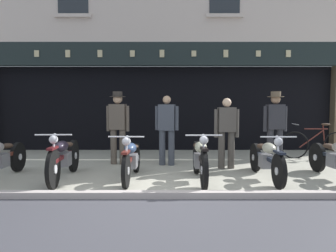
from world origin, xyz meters
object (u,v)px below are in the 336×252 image
object	(u,v)px
shopkeeper_center	(166,127)
leaning_bicycle	(315,144)
motorcycle_far_left	(0,158)
motorcycle_center_right	(266,158)
salesman_right	(226,130)
motorcycle_center	(199,158)
motorcycle_right	(335,158)
salesman_left	(117,124)
motorcycle_left	(63,157)
motorcycle_center_left	(131,158)
advert_board_far	(243,95)
advert_board_near	(213,96)
assistant_far_right	(274,124)

from	to	relation	value
shopkeeper_center	leaning_bicycle	bearing A→B (deg)	-155.01
motorcycle_far_left	motorcycle_center_right	xyz separation A→B (m)	(5.08, 0.01, -0.01)
shopkeeper_center	salesman_right	size ratio (longest dim) A/B	1.04
motorcycle_center	motorcycle_right	bearing A→B (deg)	-177.76
salesman_left	motorcycle_center_right	bearing A→B (deg)	160.74
motorcycle_center	motorcycle_far_left	bearing A→B (deg)	-2.57
motorcycle_far_left	motorcycle_center	distance (m)	3.80
motorcycle_center	leaning_bicycle	size ratio (longest dim) A/B	1.09
motorcycle_far_left	motorcycle_center	world-z (taller)	motorcycle_center
motorcycle_left	motorcycle_center_left	size ratio (longest dim) A/B	1.09
motorcycle_right	leaning_bicycle	distance (m)	2.49
motorcycle_center_right	advert_board_far	distance (m)	4.32
motorcycle_center_left	motorcycle_center_right	bearing A→B (deg)	-177.76
motorcycle_left	motorcycle_center	distance (m)	2.58
salesman_left	advert_board_near	world-z (taller)	advert_board_near
salesman_left	advert_board_near	size ratio (longest dim) A/B	1.62
motorcycle_center_right	assistant_far_right	bearing A→B (deg)	-114.71
motorcycle_right	salesman_right	bearing A→B (deg)	-31.80
assistant_far_right	motorcycle_right	bearing A→B (deg)	113.56
motorcycle_left	motorcycle_right	size ratio (longest dim) A/B	1.07
shopkeeper_center	advert_board_near	world-z (taller)	advert_board_near
salesman_left	advert_board_far	size ratio (longest dim) A/B	1.80
shopkeeper_center	leaning_bicycle	size ratio (longest dim) A/B	0.90
motorcycle_left	salesman_right	bearing A→B (deg)	-164.58
motorcycle_center	assistant_far_right	size ratio (longest dim) A/B	1.16
motorcycle_right	advert_board_far	xyz separation A→B (m)	(-0.83, 4.09, 1.32)
motorcycle_left	salesman_right	world-z (taller)	salesman_right
motorcycle_far_left	motorcycle_right	world-z (taller)	motorcycle_far_left
motorcycle_far_left	salesman_right	xyz separation A→B (m)	(4.51, 1.07, 0.45)
motorcycle_center	shopkeeper_center	world-z (taller)	shopkeeper_center
shopkeeper_center	assistant_far_right	distance (m)	2.51
motorcycle_center_left	salesman_left	distance (m)	1.78
motorcycle_center_left	advert_board_near	bearing A→B (deg)	-115.51
assistant_far_right	advert_board_near	world-z (taller)	advert_board_near
assistant_far_right	leaning_bicycle	world-z (taller)	assistant_far_right
salesman_left	motorcycle_left	bearing A→B (deg)	72.29
shopkeeper_center	salesman_right	bearing A→B (deg)	175.34
advert_board_near	motorcycle_center_right	bearing A→B (deg)	-83.80
motorcycle_center	motorcycle_left	bearing A→B (deg)	-3.27
motorcycle_right	salesman_right	world-z (taller)	salesman_right
motorcycle_center_right	advert_board_near	size ratio (longest dim) A/B	1.90
motorcycle_center	leaning_bicycle	bearing A→B (deg)	-143.53
advert_board_near	advert_board_far	world-z (taller)	advert_board_near
salesman_right	motorcycle_center_right	bearing A→B (deg)	113.86
salesman_left	assistant_far_right	bearing A→B (deg)	-175.94
motorcycle_right	shopkeeper_center	world-z (taller)	shopkeeper_center
motorcycle_far_left	motorcycle_center_right	distance (m)	5.08
leaning_bicycle	salesman_left	bearing A→B (deg)	102.09
motorcycle_center	motorcycle_right	size ratio (longest dim) A/B	1.01
motorcycle_center_left	advert_board_far	distance (m)	5.29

